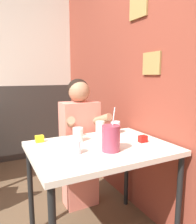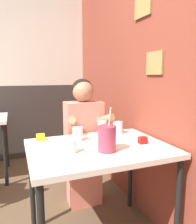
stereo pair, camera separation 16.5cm
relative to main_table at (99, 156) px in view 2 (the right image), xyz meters
The scene contains 10 objects.
brick_wall_right 1.18m from the main_table, 56.30° to the left, with size 0.08×4.38×2.70m.
main_table is the anchor object (origin of this frame).
person_seated 0.53m from the main_table, 84.13° to the left, with size 0.42×0.40×1.22m.
cocktail_pitcher 0.20m from the main_table, 85.54° to the right, with size 0.12×0.12×0.29m.
glass_near_pitcher 0.25m from the main_table, 163.09° to the right, with size 0.06×0.06×0.09m.
glass_center 0.24m from the main_table, 120.15° to the left, with size 0.08×0.08×0.10m.
glass_far_side 0.35m from the main_table, 63.63° to the left, with size 0.08×0.08×0.11m.
glass_by_brick 0.39m from the main_table, 42.91° to the left, with size 0.08×0.08×0.10m.
condiment_ketchup 0.34m from the main_table, 11.26° to the right, with size 0.06×0.04×0.05m.
condiment_mustard 0.48m from the main_table, 142.01° to the left, with size 0.06×0.04×0.05m.
Camera 2 is at (0.18, -0.99, 1.24)m, focal length 35.00 mm.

